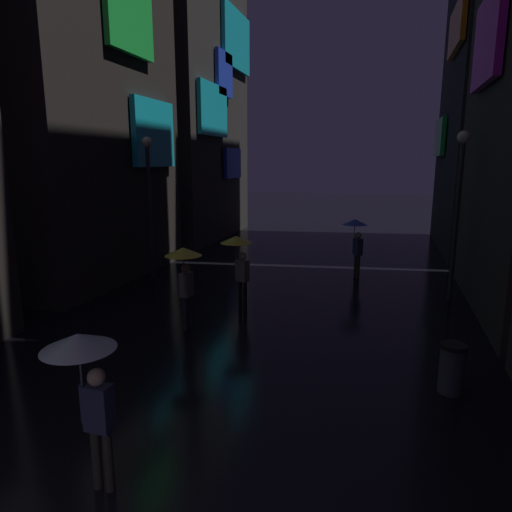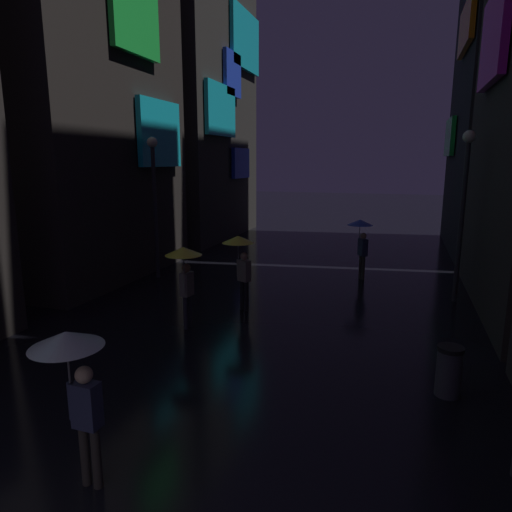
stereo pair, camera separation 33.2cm
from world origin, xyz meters
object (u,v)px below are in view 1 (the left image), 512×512
object	(u,v)px
pedestrian_foreground_left_clear	(85,369)
trash_bin	(452,368)
pedestrian_midstreet_left_yellow	(184,265)
streetlamp_right_far	(458,195)
pedestrian_midstreet_centre_yellow	(238,252)
streetlamp_left_far	(149,190)
pedestrian_near_crossing_blue	(356,232)

from	to	relation	value
pedestrian_foreground_left_clear	trash_bin	bearing A→B (deg)	40.01
pedestrian_foreground_left_clear	trash_bin	distance (m)	6.28
pedestrian_midstreet_left_yellow	trash_bin	bearing A→B (deg)	-14.46
pedestrian_foreground_left_clear	streetlamp_right_far	distance (m)	11.58
trash_bin	pedestrian_midstreet_centre_yellow	bearing A→B (deg)	146.42
pedestrian_midstreet_centre_yellow	streetlamp_left_far	bearing A→B (deg)	147.93
pedestrian_midstreet_left_yellow	streetlamp_right_far	bearing A→B (deg)	34.83
pedestrian_foreground_left_clear	pedestrian_near_crossing_blue	xyz separation A→B (m)	(2.42, 12.05, 0.00)
pedestrian_midstreet_left_yellow	streetlamp_right_far	size ratio (longest dim) A/B	0.42
pedestrian_midstreet_centre_yellow	streetlamp_left_far	world-z (taller)	streetlamp_left_far
pedestrian_near_crossing_blue	streetlamp_left_far	xyz separation A→B (m)	(-6.99, -2.07, 1.48)
streetlamp_right_far	trash_bin	xyz separation A→B (m)	(-0.70, -6.16, -2.70)
trash_bin	pedestrian_midstreet_left_yellow	bearing A→B (deg)	165.54
streetlamp_right_far	trash_bin	distance (m)	6.76
pedestrian_foreground_left_clear	streetlamp_left_far	world-z (taller)	streetlamp_left_far
pedestrian_midstreet_left_yellow	pedestrian_midstreet_centre_yellow	size ratio (longest dim) A/B	1.00
streetlamp_left_far	trash_bin	xyz separation A→B (m)	(9.30, -6.02, -2.68)
pedestrian_midstreet_centre_yellow	streetlamp_left_far	xyz separation A→B (m)	(-4.11, 2.57, 1.48)
streetlamp_left_far	pedestrian_midstreet_centre_yellow	bearing A→B (deg)	-32.07
streetlamp_right_far	trash_bin	size ratio (longest dim) A/B	5.37
pedestrian_midstreet_centre_yellow	pedestrian_near_crossing_blue	size ratio (longest dim) A/B	1.00
pedestrian_midstreet_left_yellow	pedestrian_near_crossing_blue	distance (m)	7.50
pedestrian_near_crossing_blue	trash_bin	size ratio (longest dim) A/B	2.28
pedestrian_foreground_left_clear	pedestrian_midstreet_centre_yellow	xyz separation A→B (m)	(-0.47, 7.41, 0.00)
pedestrian_foreground_left_clear	streetlamp_left_far	xyz separation A→B (m)	(-4.57, 9.99, 1.48)
pedestrian_foreground_left_clear	streetlamp_right_far	world-z (taller)	streetlamp_right_far
pedestrian_midstreet_centre_yellow	streetlamp_right_far	world-z (taller)	streetlamp_right_far
pedestrian_midstreet_left_yellow	streetlamp_left_far	bearing A→B (deg)	126.77
pedestrian_foreground_left_clear	pedestrian_midstreet_left_yellow	xyz separation A→B (m)	(-1.22, 5.50, 0.00)
pedestrian_midstreet_left_yellow	trash_bin	distance (m)	6.26
pedestrian_midstreet_left_yellow	pedestrian_near_crossing_blue	world-z (taller)	same
pedestrian_midstreet_left_yellow	pedestrian_midstreet_centre_yellow	bearing A→B (deg)	68.49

